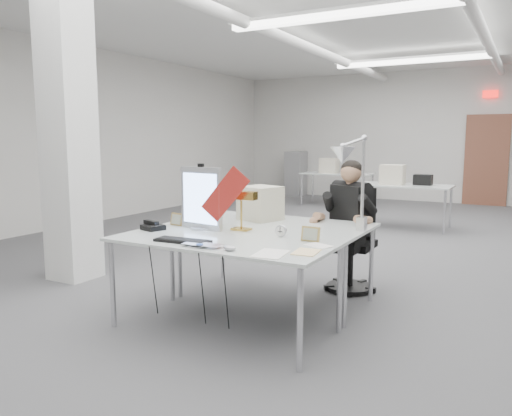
{
  "coord_description": "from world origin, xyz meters",
  "views": [
    {
      "loc": [
        2.11,
        -5.8,
        1.55
      ],
      "look_at": [
        0.02,
        -2.0,
        0.95
      ],
      "focal_mm": 35.0,
      "sensor_mm": 36.0,
      "label": 1
    }
  ],
  "objects": [
    {
      "name": "office_chair",
      "position": [
        0.56,
        -0.97,
        0.52
      ],
      "size": [
        0.67,
        0.67,
        1.04
      ],
      "primitive_type": null,
      "rotation": [
        0.0,
        0.0,
        -0.42
      ],
      "color": "black",
      "rests_on": "room_shell"
    },
    {
      "name": "paper_stack_c",
      "position": [
        0.76,
        -2.38,
        0.76
      ],
      "size": [
        0.23,
        0.2,
        0.01
      ],
      "primitive_type": "cube",
      "rotation": [
        0.0,
        0.0,
        -0.36
      ],
      "color": "white",
      "rests_on": "desk_main"
    },
    {
      "name": "room_shell",
      "position": [
        0.04,
        0.13,
        1.69
      ],
      "size": [
        10.04,
        14.04,
        3.24
      ],
      "color": "#4B4B4D",
      "rests_on": "ground"
    },
    {
      "name": "picture_frame_right",
      "position": [
        0.64,
        -2.25,
        0.81
      ],
      "size": [
        0.15,
        0.04,
        0.12
      ],
      "primitive_type": "cube",
      "rotation": [
        -0.21,
        0.0,
        0.03
      ],
      "color": "#AB8D49",
      "rests_on": "desk_main"
    },
    {
      "name": "seated_person",
      "position": [
        0.56,
        -1.02,
        0.9
      ],
      "size": [
        0.71,
        0.77,
        0.93
      ],
      "primitive_type": null,
      "rotation": [
        0.0,
        0.0,
        -0.42
      ],
      "color": "black",
      "rests_on": "office_chair"
    },
    {
      "name": "mouse",
      "position": [
        0.26,
        -2.83,
        0.77
      ],
      "size": [
        0.1,
        0.07,
        0.04
      ],
      "primitive_type": "ellipsoid",
      "rotation": [
        0.0,
        0.0,
        0.08
      ],
      "color": "#A8A8AC",
      "rests_on": "desk_main"
    },
    {
      "name": "bg_desk_b",
      "position": [
        -1.8,
        5.2,
        0.74
      ],
      "size": [
        1.6,
        0.8,
        0.02
      ],
      "primitive_type": "cube",
      "color": "silver",
      "rests_on": "room_shell"
    },
    {
      "name": "pennant",
      "position": [
        -0.14,
        -2.25,
        1.09
      ],
      "size": [
        0.45,
        0.08,
        0.48
      ],
      "primitive_type": "cube",
      "rotation": [
        0.0,
        -0.87,
        0.16
      ],
      "color": "maroon",
      "rests_on": "monitor"
    },
    {
      "name": "keyboard",
      "position": [
        -0.22,
        -2.75,
        0.77
      ],
      "size": [
        0.46,
        0.18,
        0.02
      ],
      "primitive_type": "cube",
      "rotation": [
        0.0,
        0.0,
        0.07
      ],
      "color": "black",
      "rests_on": "desk_main"
    },
    {
      "name": "laptop",
      "position": [
        0.02,
        -2.87,
        0.77
      ],
      "size": [
        0.32,
        0.22,
        0.02
      ],
      "primitive_type": "imported",
      "rotation": [
        0.0,
        0.0,
        0.07
      ],
      "color": "#BBBBC0",
      "rests_on": "desk_main"
    },
    {
      "name": "architect_lamp",
      "position": [
        0.85,
        -1.85,
        1.21
      ],
      "size": [
        0.38,
        0.74,
        0.91
      ],
      "primitive_type": null,
      "rotation": [
        0.0,
        0.0,
        -0.21
      ],
      "color": "silver",
      "rests_on": "desk_second"
    },
    {
      "name": "desk_main",
      "position": [
        0.0,
        -2.5,
        0.74
      ],
      "size": [
        1.8,
        0.9,
        0.02
      ],
      "primitive_type": "cube",
      "color": "silver",
      "rests_on": "room_shell"
    },
    {
      "name": "picture_frame_left",
      "position": [
        -0.72,
        -2.17,
        0.81
      ],
      "size": [
        0.15,
        0.06,
        0.12
      ],
      "primitive_type": "cube",
      "rotation": [
        -0.21,
        0.0,
        -0.15
      ],
      "color": "olive",
      "rests_on": "desk_main"
    },
    {
      "name": "filing_cabinet",
      "position": [
        -3.5,
        6.65,
        0.6
      ],
      "size": [
        0.45,
        0.55,
        1.2
      ],
      "primitive_type": "cube",
      "color": "gray",
      "rests_on": "room_shell"
    },
    {
      "name": "beige_monitor",
      "position": [
        -0.2,
        -1.51,
        0.92
      ],
      "size": [
        0.43,
        0.42,
        0.33
      ],
      "primitive_type": "cube",
      "rotation": [
        0.0,
        0.0,
        -0.31
      ],
      "color": "#BEB99D",
      "rests_on": "desk_second"
    },
    {
      "name": "monitor",
      "position": [
        -0.41,
        -2.21,
        1.03
      ],
      "size": [
        0.45,
        0.1,
        0.55
      ],
      "primitive_type": "cube",
      "rotation": [
        0.0,
        0.0,
        -0.13
      ],
      "color": "#B9BABE",
      "rests_on": "desk_main"
    },
    {
      "name": "desk_phone",
      "position": [
        -0.76,
        -2.46,
        0.78
      ],
      "size": [
        0.22,
        0.21,
        0.04
      ],
      "primitive_type": "cube",
      "rotation": [
        0.0,
        0.0,
        -0.31
      ],
      "color": "black",
      "rests_on": "desk_main"
    },
    {
      "name": "bankers_lamp",
      "position": [
        -0.08,
        -2.09,
        0.92
      ],
      "size": [
        0.3,
        0.13,
        0.33
      ],
      "primitive_type": null,
      "rotation": [
        0.0,
        0.0,
        0.04
      ],
      "color": "#CC8C3F",
      "rests_on": "desk_main"
    },
    {
      "name": "desk_second",
      "position": [
        0.0,
        -1.6,
        0.74
      ],
      "size": [
        1.8,
        0.9,
        0.02
      ],
      "primitive_type": "cube",
      "color": "silver",
      "rests_on": "room_shell"
    },
    {
      "name": "paper_stack_a",
      "position": [
        0.57,
        -2.78,
        0.76
      ],
      "size": [
        0.24,
        0.32,
        0.01
      ],
      "primitive_type": "cube",
      "rotation": [
        0.0,
        0.0,
        0.13
      ],
      "color": "white",
      "rests_on": "desk_main"
    },
    {
      "name": "paper_stack_b",
      "position": [
        0.76,
        -2.62,
        0.76
      ],
      "size": [
        0.19,
        0.24,
        0.01
      ],
      "primitive_type": "cube",
      "rotation": [
        0.0,
        0.0,
        0.11
      ],
      "color": "#FFDB98",
      "rests_on": "desk_main"
    },
    {
      "name": "bg_desk_a",
      "position": [
        0.2,
        3.0,
        0.74
      ],
      "size": [
        1.6,
        0.8,
        0.02
      ],
      "primitive_type": "cube",
      "color": "silver",
      "rests_on": "room_shell"
    },
    {
      "name": "desk_clock",
      "position": [
        0.36,
        -2.2,
        0.81
      ],
      "size": [
        0.1,
        0.03,
        0.1
      ],
      "primitive_type": "cylinder",
      "rotation": [
        1.57,
        0.0,
        0.03
      ],
      "color": "#B4B3B8",
      "rests_on": "desk_main"
    }
  ]
}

